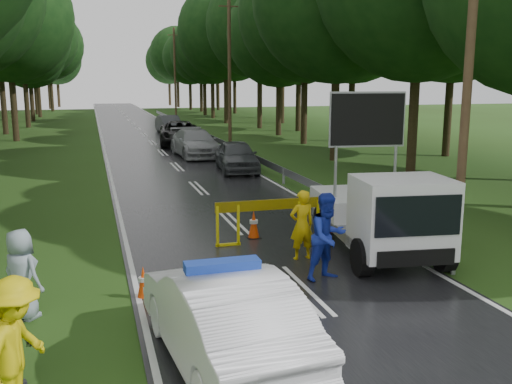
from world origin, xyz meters
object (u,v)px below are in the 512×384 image
object	(u,v)px
queue_car_first	(237,156)
queue_car_third	(180,133)
civilian	(328,237)
queue_car_second	(195,143)
work_truck	(382,213)
barrier	(269,211)
police_sedan	(223,318)
queue_car_fourth	(169,124)
officer	(302,225)

from	to	relation	value
queue_car_first	queue_car_third	size ratio (longest dim) A/B	0.75
queue_car_first	queue_car_third	world-z (taller)	queue_car_third
civilian	queue_car_second	distance (m)	21.36
work_truck	queue_car_third	distance (m)	26.10
barrier	queue_car_first	xyz separation A→B (m)	(2.21, 12.27, -0.17)
police_sedan	barrier	xyz separation A→B (m)	(2.68, 6.20, 0.15)
work_truck	queue_car_fourth	world-z (taller)	work_truck
work_truck	police_sedan	bearing A→B (deg)	-131.98
work_truck	queue_car_fourth	bearing A→B (deg)	98.20
police_sedan	officer	world-z (taller)	officer
barrier	civilian	size ratio (longest dim) A/B	1.50
work_truck	queue_car_first	size ratio (longest dim) A/B	1.20
barrier	queue_car_fourth	size ratio (longest dim) A/B	0.66
officer	queue_car_third	xyz separation A→B (m)	(0.92, 25.84, -0.06)
police_sedan	queue_car_first	size ratio (longest dim) A/B	1.09
police_sedan	officer	bearing A→B (deg)	-129.08
police_sedan	work_truck	bearing A→B (deg)	-144.92
police_sedan	officer	distance (m)	5.55
queue_car_second	queue_car_fourth	xyz separation A→B (m)	(0.48, 14.99, -0.04)
barrier	queue_car_first	world-z (taller)	queue_car_first
queue_car_first	queue_car_second	distance (m)	6.07
police_sedan	queue_car_second	distance (m)	24.79
barrier	officer	distance (m)	1.61
queue_car_second	queue_car_fourth	bearing A→B (deg)	84.69
barrier	queue_car_second	bearing A→B (deg)	86.97
queue_car_third	work_truck	bearing A→B (deg)	-81.46
police_sedan	barrier	size ratio (longest dim) A/B	1.63
civilian	queue_car_third	distance (m)	27.35
police_sedan	queue_car_second	world-z (taller)	police_sedan
queue_car_first	officer	bearing A→B (deg)	-92.07
work_truck	civilian	xyz separation A→B (m)	(-2.00, -1.27, -0.11)
barrier	officer	bearing A→B (deg)	-76.13
work_truck	queue_car_first	world-z (taller)	work_truck
police_sedan	queue_car_fourth	xyz separation A→B (m)	(4.44, 39.47, -0.03)
officer	queue_car_third	bearing A→B (deg)	-96.25
barrier	queue_car_second	distance (m)	18.32
officer	queue_car_fourth	size ratio (longest dim) A/B	0.39
barrier	queue_car_first	distance (m)	12.47
queue_car_third	queue_car_second	bearing A→B (deg)	-84.07
barrier	queue_car_fourth	xyz separation A→B (m)	(1.75, 33.27, -0.18)
queue_car_third	queue_car_fourth	xyz separation A→B (m)	(0.47, 8.99, -0.07)
civilian	queue_car_first	xyz separation A→B (m)	(1.81, 15.34, -0.23)
queue_car_first	queue_car_second	world-z (taller)	queue_car_second
work_truck	queue_car_second	world-z (taller)	work_truck
queue_car_fourth	officer	bearing A→B (deg)	-97.17
queue_car_first	civilian	bearing A→B (deg)	-91.17
officer	queue_car_first	world-z (taller)	officer
work_truck	civilian	distance (m)	2.37
barrier	officer	size ratio (longest dim) A/B	1.68
work_truck	barrier	bearing A→B (deg)	150.39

